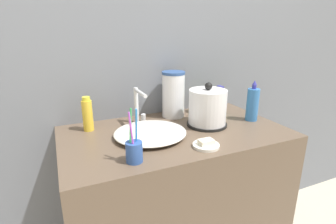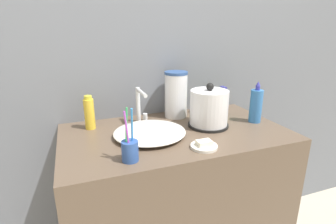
{
  "view_description": "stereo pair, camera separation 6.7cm",
  "coord_description": "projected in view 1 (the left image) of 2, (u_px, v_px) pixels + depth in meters",
  "views": [
    {
      "loc": [
        -0.5,
        -0.74,
        1.35
      ],
      "look_at": [
        -0.04,
        0.3,
        0.98
      ],
      "focal_mm": 28.0,
      "sensor_mm": 36.0,
      "label": 1
    },
    {
      "loc": [
        -0.43,
        -0.76,
        1.35
      ],
      "look_at": [
        -0.04,
        0.3,
        0.98
      ],
      "focal_mm": 28.0,
      "sensor_mm": 36.0,
      "label": 2
    }
  ],
  "objects": [
    {
      "name": "wall_back",
      "position": [
        151.0,
        37.0,
        1.38
      ],
      "size": [
        6.0,
        0.04,
        2.6
      ],
      "color": "slate",
      "rests_on": "ground_plane"
    },
    {
      "name": "vanity_counter",
      "position": [
        175.0,
        209.0,
        1.37
      ],
      "size": [
        1.04,
        0.59,
        0.88
      ],
      "color": "brown",
      "rests_on": "ground_plane"
    },
    {
      "name": "sink_basin",
      "position": [
        150.0,
        132.0,
        1.17
      ],
      "size": [
        0.33,
        0.31,
        0.04
      ],
      "color": "silver",
      "rests_on": "vanity_counter"
    },
    {
      "name": "faucet",
      "position": [
        139.0,
        104.0,
        1.3
      ],
      "size": [
        0.06,
        0.16,
        0.18
      ],
      "color": "silver",
      "rests_on": "vanity_counter"
    },
    {
      "name": "electric_kettle",
      "position": [
        207.0,
        109.0,
        1.28
      ],
      "size": [
        0.2,
        0.2,
        0.22
      ],
      "color": "black",
      "rests_on": "vanity_counter"
    },
    {
      "name": "toothbrush_cup",
      "position": [
        134.0,
        151.0,
        0.94
      ],
      "size": [
        0.06,
        0.06,
        0.2
      ],
      "color": "#2D519E",
      "rests_on": "vanity_counter"
    },
    {
      "name": "lotion_bottle",
      "position": [
        218.0,
        104.0,
        1.42
      ],
      "size": [
        0.07,
        0.07,
        0.17
      ],
      "color": "#2D9956",
      "rests_on": "vanity_counter"
    },
    {
      "name": "shampoo_bottle",
      "position": [
        252.0,
        104.0,
        1.36
      ],
      "size": [
        0.06,
        0.06,
        0.21
      ],
      "color": "#3370B7",
      "rests_on": "vanity_counter"
    },
    {
      "name": "mouthwash_bottle",
      "position": [
        88.0,
        115.0,
        1.22
      ],
      "size": [
        0.05,
        0.05,
        0.16
      ],
      "color": "gold",
      "rests_on": "vanity_counter"
    },
    {
      "name": "hand_cream_bottle",
      "position": [
        200.0,
        104.0,
        1.49
      ],
      "size": [
        0.07,
        0.07,
        0.14
      ],
      "color": "gold",
      "rests_on": "vanity_counter"
    },
    {
      "name": "soap_dish",
      "position": [
        206.0,
        145.0,
        1.07
      ],
      "size": [
        0.11,
        0.11,
        0.03
      ],
      "color": "silver",
      "rests_on": "vanity_counter"
    },
    {
      "name": "water_pitcher",
      "position": [
        173.0,
        94.0,
        1.41
      ],
      "size": [
        0.12,
        0.12,
        0.25
      ],
      "color": "silver",
      "rests_on": "vanity_counter"
    }
  ]
}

